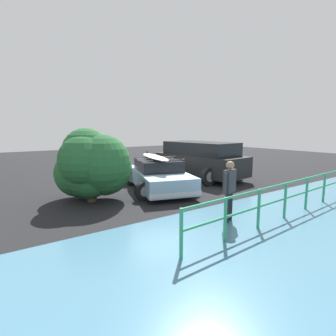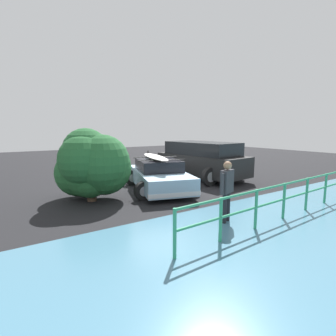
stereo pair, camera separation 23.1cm
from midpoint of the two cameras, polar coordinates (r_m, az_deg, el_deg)
name	(u,v)px [view 2 (the right image)]	position (r m, az deg, el deg)	size (l,w,h in m)	color
ground_plane	(158,188)	(10.59, -1.63, -4.45)	(44.00, 44.00, 0.02)	black
sedan_car	(159,175)	(10.18, -1.29, -1.59)	(3.03, 4.31, 1.47)	#8CADC6
suv_car	(202,160)	(12.61, 7.88, 1.82)	(2.99, 4.74, 1.75)	black
person_bystander	(227,186)	(6.83, 13.66, -3.82)	(0.58, 0.32, 1.58)	black
railing_fence	(284,195)	(7.66, 24.79, -5.46)	(7.43, 0.45, 0.97)	#2D9366
bush_near_left	(92,166)	(8.90, -15.45, 0.44)	(2.35, 2.48, 2.40)	#4C3828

